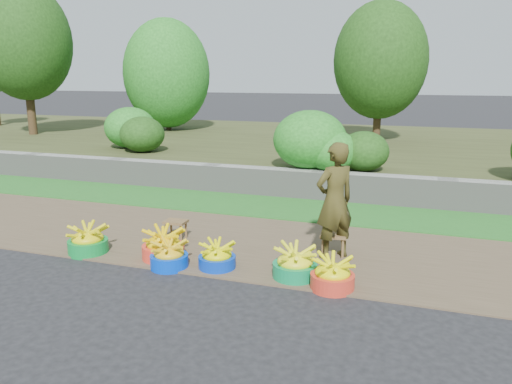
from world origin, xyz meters
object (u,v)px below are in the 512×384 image
(vendor_woman, at_px, (335,201))
(basin_b, at_px, (163,246))
(basin_a, at_px, (88,241))
(basin_c, at_px, (169,256))
(stool_left, at_px, (176,224))
(basin_f, at_px, (332,275))
(basin_d, at_px, (217,257))
(basin_e, at_px, (295,264))
(stool_right, at_px, (333,238))

(vendor_woman, bearing_deg, basin_b, -25.12)
(basin_a, xyz_separation_m, basin_b, (1.05, 0.12, 0.01))
(basin_c, height_order, stool_left, basin_c)
(basin_a, relative_size, basin_f, 1.06)
(basin_d, bearing_deg, basin_f, -5.31)
(stool_left, relative_size, vendor_woman, 0.21)
(basin_f, bearing_deg, basin_a, 178.54)
(basin_d, distance_m, basin_e, 0.97)
(basin_f, relative_size, vendor_woman, 0.33)
(basin_c, bearing_deg, basin_e, 6.43)
(stool_left, xyz_separation_m, vendor_woman, (2.25, -0.01, 0.53))
(basin_d, height_order, basin_e, basin_e)
(stool_right, distance_m, vendor_woman, 0.52)
(basin_b, xyz_separation_m, basin_d, (0.77, -0.07, -0.03))
(basin_a, xyz_separation_m, basin_d, (1.83, 0.05, -0.02))
(basin_d, distance_m, basin_f, 1.44)
(basin_b, xyz_separation_m, stool_right, (2.03, 0.80, 0.07))
(stool_left, bearing_deg, basin_a, -134.37)
(basin_a, bearing_deg, vendor_woman, 15.45)
(basin_c, xyz_separation_m, stool_right, (1.83, 1.03, 0.10))
(basin_a, bearing_deg, stool_right, 16.70)
(basin_c, height_order, basin_d, basin_c)
(basin_d, bearing_deg, basin_a, -178.43)
(basin_a, relative_size, basin_c, 1.12)
(basin_d, xyz_separation_m, basin_f, (1.43, -0.13, 0.01))
(stool_right, xyz_separation_m, vendor_woman, (0.01, -0.07, 0.51))
(basin_b, height_order, basin_f, basin_b)
(basin_a, relative_size, basin_e, 1.00)
(basin_d, relative_size, stool_left, 1.45)
(basin_e, bearing_deg, basin_b, 178.23)
(basin_d, bearing_deg, basin_c, -164.88)
(stool_right, bearing_deg, vendor_woman, -82.33)
(basin_e, bearing_deg, stool_right, 71.31)
(basin_d, bearing_deg, basin_e, 1.16)
(vendor_woman, bearing_deg, basin_c, -17.25)
(basin_f, distance_m, vendor_woman, 1.13)
(basin_b, xyz_separation_m, vendor_woman, (2.04, 0.73, 0.58))
(stool_left, distance_m, vendor_woman, 2.31)
(basin_a, relative_size, basin_b, 0.96)
(basin_c, relative_size, basin_e, 0.90)
(basin_e, distance_m, vendor_woman, 1.03)
(basin_f, relative_size, stool_left, 1.57)
(stool_right, bearing_deg, basin_d, -145.15)
(basin_e, distance_m, basin_f, 0.49)
(basin_b, xyz_separation_m, basin_c, (0.21, -0.23, -0.03))
(basin_f, bearing_deg, stool_right, 99.81)
(basin_c, bearing_deg, basin_f, 0.58)
(basin_b, relative_size, stool_right, 1.53)
(stool_left, height_order, vendor_woman, vendor_woman)
(basin_f, bearing_deg, basin_b, 174.65)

